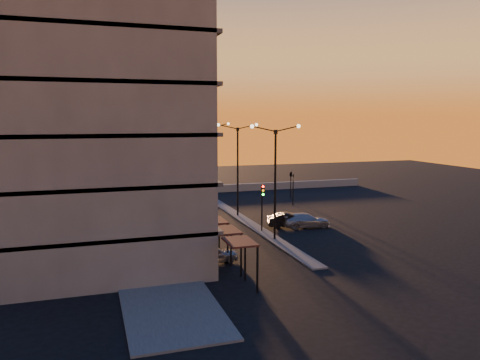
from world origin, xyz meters
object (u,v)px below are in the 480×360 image
(car_hatchback, at_px, (211,254))
(car_sedan, at_px, (290,220))
(streetlamp_mid, at_px, (238,162))
(car_wagon, at_px, (306,220))
(traffic_light_main, at_px, (262,200))

(car_hatchback, height_order, car_sedan, car_sedan)
(streetlamp_mid, distance_m, car_wagon, 9.36)
(car_sedan, distance_m, car_wagon, 1.50)
(streetlamp_mid, xyz_separation_m, traffic_light_main, (0.00, -7.13, -2.70))
(streetlamp_mid, height_order, car_wagon, streetlamp_mid)
(car_hatchback, relative_size, car_wagon, 0.81)
(streetlamp_mid, relative_size, car_sedan, 2.33)
(car_hatchback, xyz_separation_m, car_sedan, (9.52, 8.08, 0.04))
(car_hatchback, distance_m, car_wagon, 13.34)
(streetlamp_mid, bearing_deg, car_wagon, -55.57)
(traffic_light_main, bearing_deg, car_wagon, 7.14)
(car_sedan, xyz_separation_m, car_wagon, (1.43, -0.45, -0.01))
(car_hatchback, relative_size, car_sedan, 0.91)
(car_wagon, bearing_deg, car_hatchback, 131.21)
(car_sedan, height_order, car_wagon, car_sedan)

